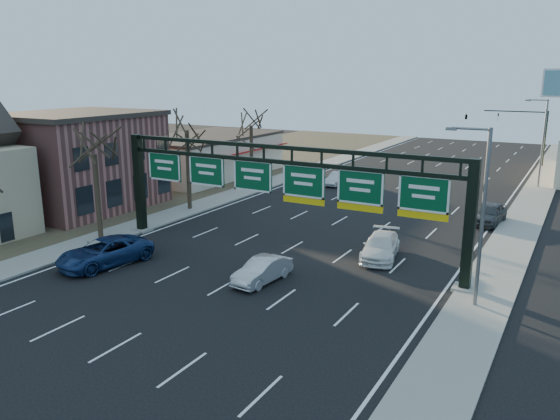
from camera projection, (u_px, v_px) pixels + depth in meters
The scene contains 19 objects.
ground at pixel (202, 299), 28.50m from camera, with size 160.00×160.00×0.00m, color black.
sidewalk_left at pixel (223, 198), 51.50m from camera, with size 3.00×120.00×0.12m, color gray.
sidewalk_right at pixel (515, 236), 39.23m from camera, with size 3.00×120.00×0.12m, color gray.
dirt_strip_left at pixel (128, 186), 57.35m from camera, with size 21.00×120.00×0.06m, color #473D2B.
lane_markings at pixel (349, 215), 45.38m from camera, with size 21.60×120.00×0.01m, color white.
sign_gantry at pixel (280, 186), 34.06m from camera, with size 24.60×1.20×7.20m.
brick_block at pixel (79, 161), 47.07m from camera, with size 10.40×12.40×8.30m.
cream_strip at pixel (207, 155), 62.69m from camera, with size 10.90×18.40×4.70m.
tree_gantry at pixel (93, 139), 37.13m from camera, with size 3.60×3.60×8.48m.
tree_mid at pixel (186, 118), 45.39m from camera, with size 3.60×3.60×9.24m.
tree_far at pixel (251, 115), 53.92m from camera, with size 3.60×3.60×8.86m.
streetlight_near at pixel (481, 209), 26.36m from camera, with size 2.15×0.22×9.00m.
streetlight_far at pixel (542, 139), 55.05m from camera, with size 2.15×0.22×9.00m.
traffic_signal_mast at pixel (495, 121), 70.86m from camera, with size 10.16×0.54×7.00m.
car_blue_suv at pixel (105, 252), 33.40m from camera, with size 2.72×5.91×1.64m, color navy.
car_silver_sedan at pixel (262, 270), 30.67m from camera, with size 1.45×4.15×1.37m, color #B8B9BE.
car_white_wagon at pixel (381, 247), 34.73m from camera, with size 2.08×5.12×1.49m, color white.
car_grey_far at pixel (489, 214), 42.66m from camera, with size 1.92×4.77×1.63m, color #3D4042.
car_silver_distant at pixel (337, 179), 57.60m from camera, with size 1.42×4.07×1.34m, color #BABBC0.
Camera 1 is at (16.66, -21.05, 11.41)m, focal length 35.00 mm.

